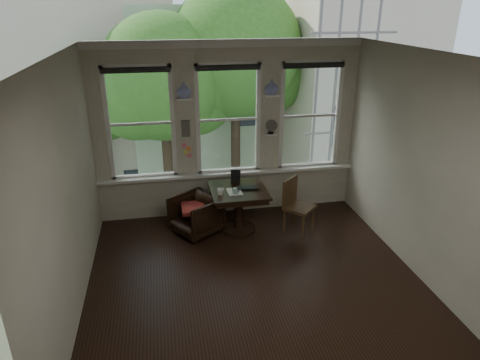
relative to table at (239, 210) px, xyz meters
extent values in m
plane|color=black|center=(-0.03, -1.43, -0.38)|extent=(4.50, 4.50, 0.00)
plane|color=silver|center=(-0.03, -1.43, 2.62)|extent=(4.50, 4.50, 0.00)
plane|color=beige|center=(-0.03, 0.82, 1.12)|extent=(4.50, 0.00, 4.50)
plane|color=beige|center=(-0.03, -3.68, 1.12)|extent=(4.50, 0.00, 4.50)
plane|color=beige|center=(-2.28, -1.43, 1.12)|extent=(0.00, 4.50, 4.50)
plane|color=beige|center=(2.22, -1.43, 1.12)|extent=(0.00, 4.50, 4.50)
cube|color=white|center=(-0.76, 0.72, 1.73)|extent=(0.26, 0.16, 0.03)
cube|color=white|center=(0.69, 0.72, 1.73)|extent=(0.26, 0.16, 0.03)
cube|color=#59544F|center=(-0.76, 0.75, 1.23)|extent=(0.14, 0.06, 0.28)
imported|color=white|center=(-0.76, 0.72, 1.86)|extent=(0.24, 0.24, 0.25)
imported|color=white|center=(0.69, 0.72, 1.86)|extent=(0.24, 0.24, 0.25)
imported|color=black|center=(-0.70, 0.06, -0.05)|extent=(0.97, 0.96, 0.64)
cube|color=maroon|center=(-0.70, 0.06, 0.08)|extent=(0.45, 0.45, 0.06)
imported|color=black|center=(0.14, -0.06, 0.39)|extent=(0.37, 0.26, 0.03)
imported|color=white|center=(-0.32, -0.16, 0.43)|extent=(0.14, 0.14, 0.10)
imported|color=white|center=(-0.08, -0.16, 0.42)|extent=(0.14, 0.14, 0.09)
cube|color=black|center=(0.00, 0.29, 0.48)|extent=(0.17, 0.11, 0.22)
cube|color=silver|center=(-0.08, -0.08, 0.38)|extent=(0.23, 0.31, 0.00)
camera|label=1|loc=(-1.15, -6.20, 3.15)|focal=32.00mm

